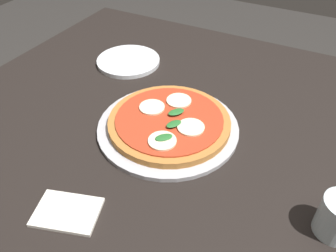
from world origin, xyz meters
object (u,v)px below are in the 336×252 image
object	(u,v)px
plate_white	(128,61)
napkin	(67,212)
serving_tray	(168,127)
pizza	(169,121)
dining_table	(199,151)

from	to	relation	value
plate_white	napkin	xyz separation A→B (m)	(0.22, -0.58, -0.00)
serving_tray	pizza	xyz separation A→B (m)	(0.00, 0.00, 0.02)
dining_table	serving_tray	distance (m)	0.13
plate_white	napkin	size ratio (longest dim) A/B	1.64
dining_table	pizza	distance (m)	0.14
plate_white	serving_tray	bearing A→B (deg)	-41.12
dining_table	napkin	bearing A→B (deg)	-109.43
plate_white	dining_table	bearing A→B (deg)	-29.15
plate_white	napkin	world-z (taller)	plate_white
dining_table	plate_white	bearing A→B (deg)	150.85
serving_tray	pizza	world-z (taller)	pizza
dining_table	plate_white	size ratio (longest dim) A/B	6.79
pizza	dining_table	bearing A→B (deg)	30.66
pizza	napkin	size ratio (longest dim) A/B	2.45
dining_table	napkin	world-z (taller)	napkin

